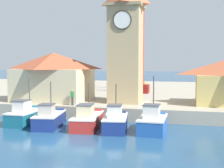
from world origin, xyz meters
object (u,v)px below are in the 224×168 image
object	(u,v)px
fishing_boat_left_inner	(87,119)
clock_tower	(126,39)
fishing_boat_left_outer	(49,118)
port_crane_far	(142,38)
fishing_boat_center	(152,122)
fishing_boat_mid_left	(115,121)
warehouse_left	(54,76)
fishing_boat_far_left	(26,115)
dock_worker_near_tower	(72,97)
port_crane_near	(138,39)

from	to	relation	value
fishing_boat_left_inner	clock_tower	size ratio (longest dim) A/B	0.37
fishing_boat_left_outer	port_crane_far	distance (m)	21.34
fishing_boat_center	clock_tower	size ratio (longest dim) A/B	0.31
fishing_boat_left_outer	fishing_boat_mid_left	xyz separation A→B (m)	(6.05, 0.05, 0.02)
warehouse_left	fishing_boat_left_inner	bearing A→B (deg)	-49.51
fishing_boat_mid_left	warehouse_left	bearing A→B (deg)	138.29
port_crane_far	clock_tower	bearing A→B (deg)	-91.55
fishing_boat_far_left	dock_worker_near_tower	xyz separation A→B (m)	(3.09, 3.97, 1.33)
port_crane_near	port_crane_far	bearing A→B (deg)	-75.39
warehouse_left	port_crane_near	bearing A→B (deg)	64.05
clock_tower	port_crane_far	xyz separation A→B (m)	(0.28, 10.48, 0.78)
fishing_boat_left_inner	fishing_boat_mid_left	world-z (taller)	fishing_boat_left_inner
clock_tower	port_crane_near	distance (m)	15.66
fishing_boat_center	dock_worker_near_tower	xyz separation A→B (m)	(-8.83, 4.61, 1.31)
fishing_boat_center	port_crane_near	distance (m)	25.73
fishing_boat_left_inner	fishing_boat_mid_left	distance (m)	2.68
fishing_boat_far_left	clock_tower	xyz separation A→B (m)	(7.98, 7.54, 7.49)
fishing_boat_mid_left	clock_tower	xyz separation A→B (m)	(-0.81, 8.33, 7.50)
fishing_boat_left_inner	clock_tower	distance (m)	11.05
fishing_boat_far_left	clock_tower	size ratio (longest dim) A/B	0.32
fishing_boat_mid_left	fishing_boat_center	world-z (taller)	fishing_boat_center
clock_tower	warehouse_left	world-z (taller)	clock_tower
fishing_boat_center	port_crane_far	xyz separation A→B (m)	(-3.65, 18.66, 8.25)
fishing_boat_left_inner	fishing_boat_mid_left	xyz separation A→B (m)	(2.64, -0.46, 0.04)
fishing_boat_left_outer	fishing_boat_left_inner	bearing A→B (deg)	8.47
fishing_boat_left_outer	port_crane_far	bearing A→B (deg)	73.67
fishing_boat_center	warehouse_left	bearing A→B (deg)	146.70
fishing_boat_far_left	port_crane_far	xyz separation A→B (m)	(8.26, 18.03, 8.27)
fishing_boat_left_inner	fishing_boat_center	world-z (taller)	fishing_boat_center
fishing_boat_left_inner	dock_worker_near_tower	distance (m)	5.46
port_crane_near	fishing_boat_left_outer	bearing A→B (deg)	-99.92
port_crane_near	dock_worker_near_tower	world-z (taller)	port_crane_near
clock_tower	dock_worker_near_tower	size ratio (longest dim) A/B	9.20
fishing_boat_far_left	port_crane_near	xyz separation A→B (m)	(6.93, 23.14, 8.51)
fishing_boat_far_left	fishing_boat_mid_left	xyz separation A→B (m)	(8.79, -0.79, -0.01)
clock_tower	port_crane_near	world-z (taller)	port_crane_near
fishing_boat_left_outer	port_crane_near	world-z (taller)	port_crane_near
fishing_boat_mid_left	fishing_boat_center	bearing A→B (deg)	2.81
fishing_boat_left_outer	clock_tower	size ratio (longest dim) A/B	0.32
port_crane_far	dock_worker_near_tower	world-z (taller)	port_crane_far
fishing_boat_far_left	port_crane_far	bearing A→B (deg)	65.37
fishing_boat_left_outer	dock_worker_near_tower	distance (m)	5.02
port_crane_near	fishing_boat_center	bearing A→B (deg)	-78.15
fishing_boat_far_left	port_crane_near	bearing A→B (deg)	73.32
fishing_boat_mid_left	clock_tower	world-z (taller)	clock_tower
fishing_boat_mid_left	warehouse_left	xyz separation A→B (m)	(-9.42, 8.39, 3.35)
fishing_boat_mid_left	port_crane_near	size ratio (longest dim) A/B	0.23
port_crane_near	dock_worker_near_tower	xyz separation A→B (m)	(-3.84, -19.16, -7.18)
warehouse_left	dock_worker_near_tower	size ratio (longest dim) A/B	5.22
fishing_boat_far_left	fishing_boat_center	xyz separation A→B (m)	(11.92, -0.64, 0.02)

